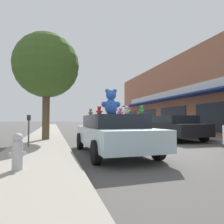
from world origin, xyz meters
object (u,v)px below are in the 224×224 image
teddy_bear_pink (121,112)px  fire_hydrant (18,151)px  teddy_bear_giant (111,103)px  teddy_bear_black (115,111)px  teddy_bear_green (141,110)px  teddy_bear_purple (126,110)px  street_tree (47,66)px  teddy_bear_white (119,112)px  plush_art_car (113,133)px  teddy_bear_orange (99,112)px  teddy_bear_red (99,111)px  teddy_bear_brown (91,112)px  parked_car_far_center (173,127)px  parking_meter (29,126)px  teddy_bear_cream (127,110)px

teddy_bear_pink → fire_hydrant: size_ratio=0.42×
teddy_bear_giant → teddy_bear_black: size_ratio=2.99×
teddy_bear_pink → teddy_bear_green: bearing=124.8°
teddy_bear_pink → teddy_bear_green: 1.93m
teddy_bear_pink → teddy_bear_purple: (-0.25, -1.31, -0.01)m
teddy_bear_purple → street_tree: (-2.79, 5.20, 2.70)m
teddy_bear_purple → teddy_bear_white: bearing=-142.4°
plush_art_car → teddy_bear_orange: bearing=108.2°
plush_art_car → teddy_bear_red: bearing=113.7°
teddy_bear_brown → teddy_bear_red: bearing=154.5°
teddy_bear_giant → parked_car_far_center: bearing=-136.0°
teddy_bear_white → parked_car_far_center: size_ratio=0.07×
plush_art_car → teddy_bear_red: teddy_bear_red is taller
parked_car_far_center → teddy_bear_white: bearing=-150.2°
fire_hydrant → teddy_bear_black: bearing=43.1°
teddy_bear_giant → teddy_bear_green: teddy_bear_giant is taller
teddy_bear_green → parked_car_far_center: size_ratio=0.07×
teddy_bear_orange → parking_meter: (-2.69, 0.87, -0.57)m
plush_art_car → teddy_bear_pink: size_ratio=14.61×
plush_art_car → teddy_bear_pink: 1.29m
plush_art_car → teddy_bear_black: teddy_bear_black is taller
teddy_bear_green → teddy_bear_brown: 2.58m
teddy_bear_giant → teddy_bear_black: 0.52m
teddy_bear_pink → teddy_bear_red: size_ratio=0.91×
street_tree → teddy_bear_orange: bearing=-60.9°
teddy_bear_white → teddy_bear_green: (0.04, -2.19, -0.00)m
teddy_bear_purple → teddy_bear_brown: bearing=-104.0°
teddy_bear_brown → street_tree: bearing=-28.2°
teddy_bear_red → teddy_bear_brown: bearing=-37.3°
teddy_bear_pink → teddy_bear_orange: (-0.91, 0.07, -0.03)m
plush_art_car → teddy_bear_cream: (0.26, -0.71, 0.78)m
plush_art_car → teddy_bear_white: size_ratio=16.29×
teddy_bear_pink → fire_hydrant: bearing=75.2°
teddy_bear_black → teddy_bear_white: size_ratio=1.14×
teddy_bear_pink → teddy_bear_purple: 1.33m
teddy_bear_pink → teddy_bear_orange: bearing=29.3°
teddy_bear_white → teddy_bear_pink: size_ratio=0.90×
teddy_bear_giant → teddy_bear_pink: teddy_bear_giant is taller
teddy_bear_green → street_tree: 7.12m
teddy_bear_cream → fire_hydrant: 3.52m
teddy_bear_giant → teddy_bear_purple: bearing=118.9°
plush_art_car → teddy_bear_red: (-0.33, 0.73, 0.81)m
teddy_bear_giant → teddy_bear_purple: (0.29, -0.89, -0.34)m
teddy_bear_red → teddy_bear_orange: bearing=-74.0°
teddy_bear_white → teddy_bear_cream: teddy_bear_cream is taller
teddy_bear_pink → street_tree: bearing=-18.2°
teddy_bear_cream → fire_hydrant: size_ratio=0.39×
teddy_bear_black → street_tree: bearing=-108.0°
teddy_bear_purple → fire_hydrant: (-3.13, -1.67, -1.00)m
fire_hydrant → parking_meter: 3.94m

